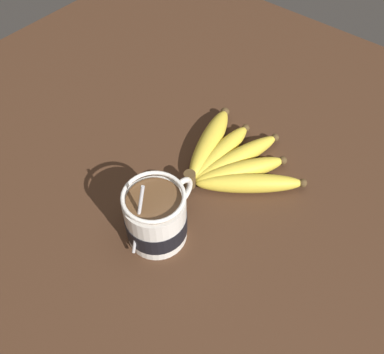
# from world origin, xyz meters

# --- Properties ---
(table) EXTENTS (1.32, 1.32, 0.03)m
(table) POSITION_xyz_m (0.00, 0.00, 0.01)
(table) COLOR #422819
(table) RESTS_ON ground
(coffee_mug) EXTENTS (0.14, 0.09, 0.14)m
(coffee_mug) POSITION_xyz_m (-0.04, 0.02, 0.07)
(coffee_mug) COLOR white
(coffee_mug) RESTS_ON table
(banana_bunch) EXTENTS (0.20, 0.23, 0.04)m
(banana_bunch) POSITION_xyz_m (0.14, 0.01, 0.05)
(banana_bunch) COLOR #4C381E
(banana_bunch) RESTS_ON table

